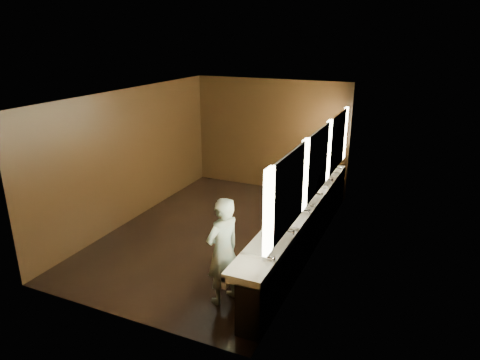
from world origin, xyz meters
name	(u,v)px	position (x,y,z in m)	size (l,w,h in m)	color
floor	(217,233)	(0.00, 0.00, 0.00)	(6.00, 6.00, 0.00)	black
ceiling	(215,94)	(0.00, 0.00, 2.80)	(4.00, 6.00, 0.02)	#2D2D2B
wall_back	(270,135)	(0.00, 3.00, 1.40)	(4.00, 0.02, 2.80)	black
wall_front	(113,229)	(0.00, -3.00, 1.40)	(4.00, 0.02, 2.80)	black
wall_left	(132,156)	(-2.00, 0.00, 1.40)	(0.02, 6.00, 2.80)	black
wall_right	(318,181)	(2.00, 0.00, 1.40)	(0.02, 6.00, 2.80)	black
sink_counter	(304,226)	(1.79, 0.00, 0.50)	(0.55, 5.40, 1.01)	black
mirror_band	(318,162)	(1.98, 0.00, 1.75)	(0.06, 5.03, 1.15)	#FCF4C4
person	(223,251)	(1.14, -2.02, 0.83)	(0.61, 0.40, 1.66)	#9CE0E9
trash_bin	(282,247)	(1.58, -0.57, 0.30)	(0.38, 0.38, 0.60)	black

